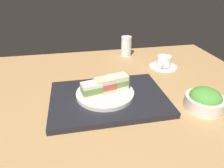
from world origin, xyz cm
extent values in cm
cube|color=tan|center=(0.00, 0.00, -1.50)|extent=(140.00, 100.00, 3.00)
cube|color=black|center=(0.26, -7.37, 1.07)|extent=(43.43, 30.95, 2.13)
cylinder|color=silver|center=(-1.10, -6.45, 2.90)|extent=(22.00, 22.00, 1.54)
cube|color=#EFE5C1|center=(-6.33, -7.72, 4.29)|extent=(7.88, 6.18, 1.24)
cube|color=#669347|center=(-6.33, -7.72, 6.10)|extent=(7.98, 6.35, 2.37)
cube|color=#EFE5C1|center=(-6.33, -7.72, 7.91)|extent=(7.88, 6.18, 1.24)
cube|color=beige|center=(-1.10, -6.45, 4.47)|extent=(7.88, 6.18, 1.61)
cube|color=#B74C42|center=(-1.10, -6.45, 6.45)|extent=(8.38, 6.45, 2.34)
cube|color=beige|center=(-1.10, -6.45, 8.42)|extent=(7.88, 6.18, 1.61)
cube|color=beige|center=(4.12, -5.18, 4.57)|extent=(7.88, 6.18, 1.79)
cube|color=#669347|center=(4.12, -5.18, 6.55)|extent=(8.05, 6.33, 2.17)
cube|color=beige|center=(4.12, -5.18, 8.53)|extent=(7.88, 6.18, 1.79)
cylinder|color=silver|center=(32.79, -18.70, 2.40)|extent=(13.58, 13.58, 4.80)
ellipsoid|color=#4C9338|center=(32.79, -18.70, 4.80)|extent=(11.16, 11.16, 6.14)
cylinder|color=white|center=(33.79, 18.48, 0.40)|extent=(14.28, 14.28, 0.80)
cylinder|color=white|center=(33.79, 18.48, 3.42)|extent=(7.20, 7.20, 5.23)
cylinder|color=black|center=(33.79, 18.48, 5.63)|extent=(6.63, 6.63, 0.40)
torus|color=white|center=(31.65, 14.86, 3.42)|extent=(2.58, 3.62, 3.73)
cylinder|color=silver|center=(18.94, 38.64, 5.70)|extent=(6.00, 6.00, 11.40)
camera|label=1|loc=(-11.19, -71.18, 43.03)|focal=32.30mm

